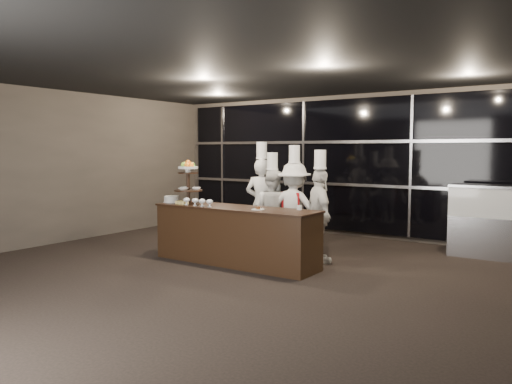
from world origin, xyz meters
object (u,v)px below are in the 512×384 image
Objects in this scene: display_stand at (188,179)px; chef_b at (272,210)px; display_case at (491,218)px; chef_a at (262,203)px; chef_c at (294,209)px; chef_d at (320,214)px; layer_cake at (172,199)px; buffet_counter at (235,235)px.

chef_b is at bearing 44.98° from display_stand.
display_case is 3.96m from chef_a.
chef_d is (0.62, -0.25, -0.03)m from chef_c.
chef_a is 1.10× the size of chef_b.
chef_b is at bearing -26.79° from chef_a.
layer_cake is at bearing -141.85° from chef_b.
chef_b is 0.98× the size of chef_d.
chef_b is at bearing -151.37° from display_case.
chef_a is 1.03× the size of chef_c.
buffet_counter is 1.24m from chef_c.
display_stand is 0.42× the size of chef_b.
chef_a is at bearing 165.08° from chef_d.
display_stand is 0.57× the size of display_case.
chef_b is at bearing 169.35° from chef_d.
chef_d is (2.43, 0.90, -0.19)m from layer_cake.
chef_a reaches higher than chef_c.
chef_a is (0.70, 1.21, -0.47)m from display_stand.
display_stand is 0.51m from layer_cake.
layer_cake is 0.16× the size of chef_d.
chef_b is 0.93× the size of chef_c.
chef_d reaches higher than chef_b.
chef_c reaches higher than layer_cake.
chef_b reaches higher than display_stand.
display_case is (4.31, 2.83, -0.65)m from display_stand.
chef_c reaches higher than display_case.
buffet_counter is 1.59× the size of chef_b.
buffet_counter is 4.36m from display_case.
display_stand reaches higher than display_case.
layer_cake is at bearing -159.73° from chef_d.
chef_a is at bearing 59.98° from display_stand.
chef_d is at bearing 22.15° from display_stand.
buffet_counter is 1.31m from chef_a.
display_stand reaches higher than buffet_counter.
display_stand is 2.48× the size of layer_cake.
chef_d is at bearing 38.12° from buffet_counter.
chef_c is at bearing 67.61° from buffet_counter.
chef_c is at bearing 8.13° from chef_b.
chef_d is at bearing 20.27° from layer_cake.
layer_cake is 2.59m from chef_d.
display_case is at bearing 33.24° from display_stand.
chef_b reaches higher than display_case.
buffet_counter is 1.55× the size of chef_d.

